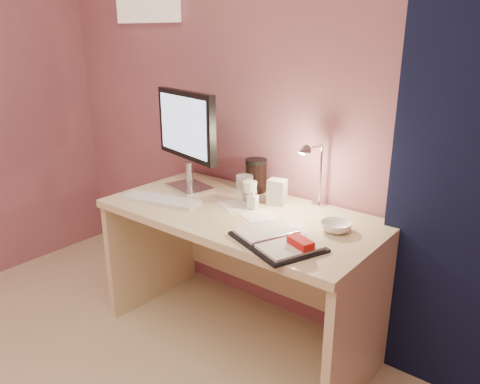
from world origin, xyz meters
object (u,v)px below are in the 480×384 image
Objects in this scene: coffee_cup at (250,194)px; clear_cup at (245,190)px; dark_jar at (256,177)px; lotion_bottle at (253,199)px; keyboard at (161,200)px; monitor at (188,132)px; bowl at (336,227)px; desk at (250,247)px; product_box at (277,192)px; desk_lamp at (316,170)px; planner at (279,241)px.

coffee_cup is 0.80× the size of clear_cup.
lotion_bottle is at bearing -56.59° from dark_jar.
dark_jar reaches higher than keyboard.
monitor is 0.98m from bowl.
keyboard is 0.54m from dark_jar.
coffee_cup is 1.20× the size of lotion_bottle.
clear_cup reaches higher than coffee_cup.
lotion_bottle reaches higher than desk.
keyboard is 3.17× the size of product_box.
product_box is 0.40× the size of desk_lamp.
dark_jar reaches higher than bowl.
desk is 0.54m from desk_lamp.
keyboard reaches higher than desk.
product_box is at bearing 54.59° from desk.
desk is 10.56× the size of product_box.
desk_lamp reaches higher than desk.
bowl is (0.12, 0.27, 0.01)m from planner.
desk is at bearing 11.40° from monitor.
planner is 0.50m from clear_cup.
bowl is (0.90, 0.22, 0.01)m from keyboard.
desk_lamp is (0.20, 0.04, 0.14)m from product_box.
keyboard is at bearing -151.36° from desk.
keyboard is 0.44m from clear_cup.
clear_cup is at bearing 177.56° from bowl.
clear_cup is at bearing -154.70° from product_box.
desk is at bearing 164.34° from planner.
lotion_bottle is at bearing -14.36° from desk.
coffee_cup is 0.51m from bowl.
coffee_cup is at bearing 15.44° from monitor.
desk is 0.51m from planner.
lotion_bottle is (-0.46, 0.00, 0.03)m from bowl.
lotion_bottle is (0.47, -0.02, -0.28)m from monitor.
dark_jar is 1.23× the size of product_box.
coffee_cup is at bearing -145.70° from desk_lamp.
clear_cup is 0.93× the size of dark_jar.
keyboard is 1.26× the size of desk_lamp.
planner is 0.70m from dark_jar.
dark_jar reaches higher than planner.
clear_cup is at bearing -144.88° from desk_lamp.
keyboard is 0.82m from desk_lamp.
coffee_cup reaches higher than bowl.
desk_lamp reaches higher than lotion_bottle.
dark_jar is at bearing 43.13° from keyboard.
desk is 3.33× the size of keyboard.
lotion_bottle is 0.30× the size of desk_lamp.
planner is 4.34× the size of lotion_bottle.
product_box is at bearing -157.40° from desk_lamp.
keyboard is at bearing -123.00° from dark_jar.
desk is 0.71m from monitor.
desk is at bearing -18.42° from clear_cup.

